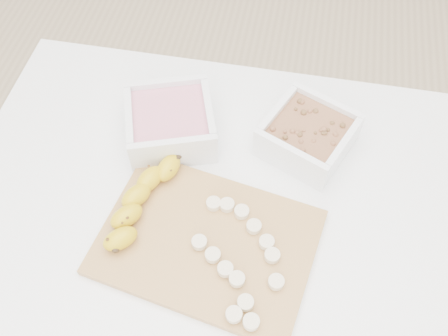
% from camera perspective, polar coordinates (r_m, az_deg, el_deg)
% --- Properties ---
extents(ground, '(3.50, 3.50, 0.00)m').
position_cam_1_polar(ground, '(1.63, -0.20, -16.97)').
color(ground, '#C6AD89').
rests_on(ground, ground).
extents(table, '(1.00, 0.70, 0.75)m').
position_cam_1_polar(table, '(1.02, -0.31, -6.27)').
color(table, white).
rests_on(table, ground).
extents(bowl_yogurt, '(0.21, 0.21, 0.08)m').
position_cam_1_polar(bowl_yogurt, '(0.99, -6.15, 5.25)').
color(bowl_yogurt, white).
rests_on(bowl_yogurt, table).
extents(bowl_granola, '(0.21, 0.21, 0.07)m').
position_cam_1_polar(bowl_granola, '(0.99, 9.58, 3.76)').
color(bowl_granola, white).
rests_on(bowl_granola, table).
extents(cutting_board, '(0.41, 0.32, 0.01)m').
position_cam_1_polar(cutting_board, '(0.89, -1.93, -8.44)').
color(cutting_board, '#BB7E46').
rests_on(cutting_board, table).
extents(banana, '(0.15, 0.22, 0.04)m').
position_cam_1_polar(banana, '(0.90, -9.53, -3.88)').
color(banana, gold).
rests_on(banana, cutting_board).
extents(banana_slices, '(0.17, 0.23, 0.02)m').
position_cam_1_polar(banana_slices, '(0.86, 1.78, -10.04)').
color(banana_slices, beige).
rests_on(banana_slices, cutting_board).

